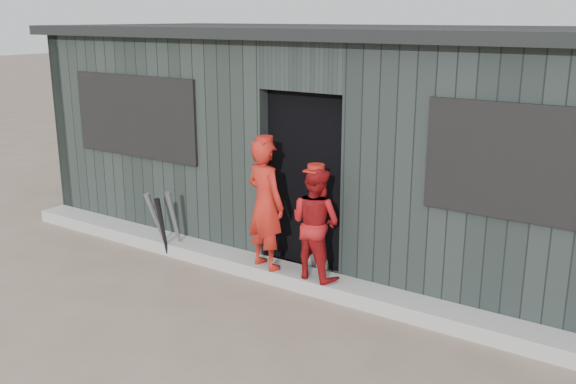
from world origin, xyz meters
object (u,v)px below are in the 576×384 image
Objects in this scene: player_red_left at (265,204)px; player_grey_back at (329,216)px; bat_right at (162,228)px; bat_left at (158,223)px; dugout at (366,139)px; bat_mid at (175,223)px; player_red_right at (315,223)px.

player_red_left is 1.07× the size of player_grey_back.
player_grey_back is at bearing 21.85° from bat_right.
bat_left is 0.10× the size of dugout.
player_red_left is (1.37, 0.15, 0.47)m from bat_right.
bat_mid is (0.20, 0.09, 0.01)m from bat_left.
bat_left is at bearing 7.33° from player_grey_back.
player_red_right is at bearing 4.35° from bat_left.
dugout is (1.75, 1.87, 0.90)m from bat_left.
player_grey_back is (-0.14, 0.52, -0.08)m from player_red_right.
bat_mid is at bearing 6.80° from player_grey_back.
player_grey_back reaches higher than bat_left.
bat_mid reaches higher than bat_right.
bat_left is 0.62× the size of player_grey_back.
player_red_left is at bearing 11.91° from player_red_right.
bat_mid is 0.63× the size of player_grey_back.
player_red_right is (1.88, 0.07, 0.33)m from bat_mid.
bat_right is 2.00m from player_red_right.
dugout reaches higher than player_grey_back.
player_red_left is 0.75m from player_grey_back.
player_red_left reaches higher than bat_right.
player_red_right reaches higher than player_grey_back.
bat_left is 2.07m from player_grey_back.
dugout is at bearing -83.64° from player_red_left.
player_grey_back is (0.44, 0.57, -0.20)m from player_red_left.
player_grey_back reaches higher than bat_mid.
dugout is at bearing 48.94° from bat_mid.
bat_left reaches higher than bat_right.
bat_left is at bearing -133.11° from dugout.
bat_mid is 2.52m from dugout.
bat_left is 1.57m from player_red_left.
player_red_left is at bearing 0.75° from bat_mid.
player_red_right is at bearing 6.10° from bat_right.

